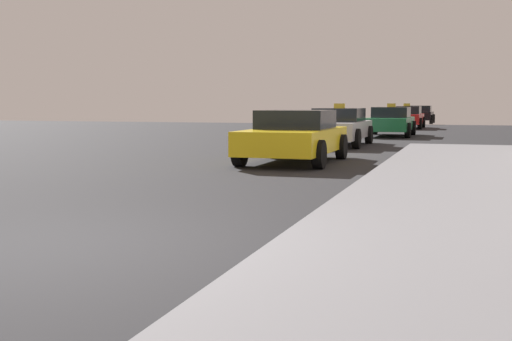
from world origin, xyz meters
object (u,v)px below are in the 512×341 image
(car_silver, at_px, (338,127))
(car_yellow, at_px, (294,136))
(car_black, at_px, (419,114))
(car_red, at_px, (406,117))
(car_green, at_px, (391,121))

(car_silver, bearing_deg, car_yellow, 91.59)
(car_silver, height_order, car_black, car_silver)
(car_silver, bearing_deg, car_black, -91.95)
(car_silver, relative_size, car_black, 1.00)
(car_yellow, xyz_separation_m, car_red, (0.64, 23.14, 0.00))
(car_silver, xyz_separation_m, car_green, (0.98, 7.10, 0.00))
(car_silver, height_order, car_green, same)
(car_green, bearing_deg, car_red, -89.08)
(car_green, bearing_deg, car_yellow, 86.70)
(car_yellow, distance_m, car_black, 32.74)
(car_yellow, height_order, car_green, car_green)
(car_red, xyz_separation_m, car_black, (0.06, 9.59, -0.00))
(car_black, bearing_deg, car_red, 89.61)
(car_green, distance_m, car_black, 18.99)
(car_yellow, bearing_deg, car_red, -91.58)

